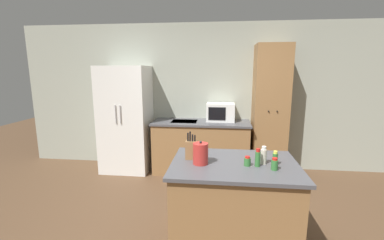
{
  "coord_description": "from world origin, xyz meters",
  "views": [
    {
      "loc": [
        0.1,
        -2.34,
        1.78
      ],
      "look_at": [
        -0.33,
        1.4,
        1.05
      ],
      "focal_mm": 24.0,
      "sensor_mm": 36.0,
      "label": 1
    }
  ],
  "objects_px": {
    "spice_bottle_amber_oil": "(275,158)",
    "kettle": "(201,154)",
    "knife_block": "(191,150)",
    "spice_bottle_tall_dark": "(264,156)",
    "refrigerator": "(126,119)",
    "spice_bottle_short_red": "(275,164)",
    "microwave": "(220,112)",
    "spice_bottle_green_herb": "(258,158)",
    "spice_bottle_pale_salt": "(247,161)",
    "pantry_cabinet": "(270,111)"
  },
  "relations": [
    {
      "from": "microwave",
      "to": "spice_bottle_amber_oil",
      "type": "distance_m",
      "value": 2.09
    },
    {
      "from": "spice_bottle_short_red",
      "to": "spice_bottle_green_herb",
      "type": "distance_m",
      "value": 0.16
    },
    {
      "from": "spice_bottle_green_herb",
      "to": "kettle",
      "type": "height_order",
      "value": "kettle"
    },
    {
      "from": "kettle",
      "to": "spice_bottle_amber_oil",
      "type": "bearing_deg",
      "value": 4.13
    },
    {
      "from": "pantry_cabinet",
      "to": "spice_bottle_pale_salt",
      "type": "relative_size",
      "value": 23.65
    },
    {
      "from": "refrigerator",
      "to": "knife_block",
      "type": "height_order",
      "value": "refrigerator"
    },
    {
      "from": "kettle",
      "to": "pantry_cabinet",
      "type": "bearing_deg",
      "value": 63.4
    },
    {
      "from": "spice_bottle_tall_dark",
      "to": "spice_bottle_amber_oil",
      "type": "relative_size",
      "value": 1.28
    },
    {
      "from": "spice_bottle_short_red",
      "to": "spice_bottle_amber_oil",
      "type": "bearing_deg",
      "value": 77.16
    },
    {
      "from": "knife_block",
      "to": "pantry_cabinet",
      "type": "bearing_deg",
      "value": 59.46
    },
    {
      "from": "microwave",
      "to": "kettle",
      "type": "height_order",
      "value": "microwave"
    },
    {
      "from": "spice_bottle_tall_dark",
      "to": "spice_bottle_short_red",
      "type": "bearing_deg",
      "value": -61.98
    },
    {
      "from": "pantry_cabinet",
      "to": "spice_bottle_green_herb",
      "type": "xyz_separation_m",
      "value": [
        -0.46,
        -2.02,
        -0.14
      ]
    },
    {
      "from": "pantry_cabinet",
      "to": "kettle",
      "type": "distance_m",
      "value": 2.25
    },
    {
      "from": "spice_bottle_short_red",
      "to": "spice_bottle_green_herb",
      "type": "height_order",
      "value": "spice_bottle_green_herb"
    },
    {
      "from": "pantry_cabinet",
      "to": "spice_bottle_green_herb",
      "type": "height_order",
      "value": "pantry_cabinet"
    },
    {
      "from": "spice_bottle_green_herb",
      "to": "knife_block",
      "type": "bearing_deg",
      "value": 168.52
    },
    {
      "from": "refrigerator",
      "to": "spice_bottle_tall_dark",
      "type": "xyz_separation_m",
      "value": [
        2.1,
        -1.86,
        0.04
      ]
    },
    {
      "from": "spice_bottle_short_red",
      "to": "spice_bottle_amber_oil",
      "type": "xyz_separation_m",
      "value": [
        0.03,
        0.13,
        0.01
      ]
    },
    {
      "from": "pantry_cabinet",
      "to": "kettle",
      "type": "relative_size",
      "value": 9.48
    },
    {
      "from": "spice_bottle_short_red",
      "to": "kettle",
      "type": "bearing_deg",
      "value": 173.56
    },
    {
      "from": "microwave",
      "to": "spice_bottle_green_herb",
      "type": "bearing_deg",
      "value": -79.97
    },
    {
      "from": "refrigerator",
      "to": "microwave",
      "type": "xyz_separation_m",
      "value": [
        1.67,
        0.14,
        0.14
      ]
    },
    {
      "from": "spice_bottle_pale_salt",
      "to": "spice_bottle_tall_dark",
      "type": "bearing_deg",
      "value": 22.15
    },
    {
      "from": "refrigerator",
      "to": "spice_bottle_short_red",
      "type": "bearing_deg",
      "value": -42.68
    },
    {
      "from": "microwave",
      "to": "spice_bottle_pale_salt",
      "type": "xyz_separation_m",
      "value": [
        0.27,
        -2.06,
        -0.14
      ]
    },
    {
      "from": "spice_bottle_tall_dark",
      "to": "spice_bottle_green_herb",
      "type": "height_order",
      "value": "spice_bottle_tall_dark"
    },
    {
      "from": "spice_bottle_pale_salt",
      "to": "knife_block",
      "type": "bearing_deg",
      "value": 167.38
    },
    {
      "from": "pantry_cabinet",
      "to": "spice_bottle_pale_salt",
      "type": "height_order",
      "value": "pantry_cabinet"
    },
    {
      "from": "kettle",
      "to": "spice_bottle_short_red",
      "type": "bearing_deg",
      "value": -6.44
    },
    {
      "from": "microwave",
      "to": "knife_block",
      "type": "bearing_deg",
      "value": -98.33
    },
    {
      "from": "spice_bottle_tall_dark",
      "to": "knife_block",
      "type": "bearing_deg",
      "value": 175.29
    },
    {
      "from": "microwave",
      "to": "spice_bottle_tall_dark",
      "type": "height_order",
      "value": "microwave"
    },
    {
      "from": "pantry_cabinet",
      "to": "microwave",
      "type": "height_order",
      "value": "pantry_cabinet"
    },
    {
      "from": "spice_bottle_amber_oil",
      "to": "kettle",
      "type": "relative_size",
      "value": 0.6
    },
    {
      "from": "microwave",
      "to": "spice_bottle_green_herb",
      "type": "distance_m",
      "value": 2.11
    },
    {
      "from": "knife_block",
      "to": "spice_bottle_amber_oil",
      "type": "distance_m",
      "value": 0.83
    },
    {
      "from": "kettle",
      "to": "spice_bottle_tall_dark",
      "type": "bearing_deg",
      "value": 6.28
    },
    {
      "from": "pantry_cabinet",
      "to": "spice_bottle_pale_salt",
      "type": "distance_m",
      "value": 2.09
    },
    {
      "from": "spice_bottle_short_red",
      "to": "kettle",
      "type": "relative_size",
      "value": 0.5
    },
    {
      "from": "spice_bottle_short_red",
      "to": "spice_bottle_pale_salt",
      "type": "xyz_separation_m",
      "value": [
        -0.24,
        0.08,
        -0.01
      ]
    },
    {
      "from": "refrigerator",
      "to": "knife_block",
      "type": "bearing_deg",
      "value": -52.52
    },
    {
      "from": "spice_bottle_tall_dark",
      "to": "kettle",
      "type": "distance_m",
      "value": 0.62
    },
    {
      "from": "spice_bottle_short_red",
      "to": "spice_bottle_pale_salt",
      "type": "distance_m",
      "value": 0.25
    },
    {
      "from": "knife_block",
      "to": "spice_bottle_tall_dark",
      "type": "relative_size",
      "value": 1.64
    },
    {
      "from": "knife_block",
      "to": "spice_bottle_amber_oil",
      "type": "height_order",
      "value": "knife_block"
    },
    {
      "from": "knife_block",
      "to": "spice_bottle_tall_dark",
      "type": "bearing_deg",
      "value": -4.71
    },
    {
      "from": "spice_bottle_green_herb",
      "to": "kettle",
      "type": "relative_size",
      "value": 0.76
    },
    {
      "from": "spice_bottle_pale_salt",
      "to": "spice_bottle_green_herb",
      "type": "bearing_deg",
      "value": -4.67
    },
    {
      "from": "refrigerator",
      "to": "spice_bottle_pale_salt",
      "type": "bearing_deg",
      "value": -44.84
    }
  ]
}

